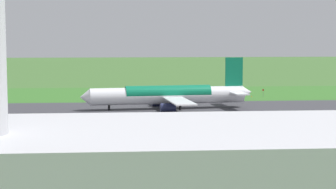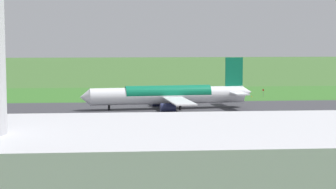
{
  "view_description": "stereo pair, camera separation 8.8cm",
  "coord_description": "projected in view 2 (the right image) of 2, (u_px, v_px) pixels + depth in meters",
  "views": [
    {
      "loc": [
        29.06,
        184.27,
        23.38
      ],
      "look_at": [
        13.49,
        0.0,
        4.5
      ],
      "focal_mm": 64.46,
      "sensor_mm": 36.0,
      "label": 1
    },
    {
      "loc": [
        28.97,
        184.28,
        23.38
      ],
      "look_at": [
        13.49,
        0.0,
        4.5
      ],
      "focal_mm": 64.46,
      "sensor_mm": 36.0,
      "label": 2
    }
  ],
  "objects": [
    {
      "name": "airliner_main",
      "position": [
        169.0,
        95.0,
        185.98
      ],
      "size": [
        54.14,
        44.39,
        15.88
      ],
      "color": "white",
      "rests_on": "ground"
    },
    {
      "name": "runway_asphalt",
      "position": [
        211.0,
        108.0,
        187.47
      ],
      "size": [
        600.0,
        38.51,
        0.06
      ],
      "primitive_type": "cube",
      "color": "#38383D",
      "rests_on": "ground"
    },
    {
      "name": "traffic_cone_orange",
      "position": [
        252.0,
        96.0,
        221.13
      ],
      "size": [
        0.4,
        0.4,
        0.55
      ],
      "primitive_type": "cone",
      "color": "orange",
      "rests_on": "ground"
    },
    {
      "name": "ground_plane",
      "position": [
        211.0,
        108.0,
        187.47
      ],
      "size": [
        800.0,
        800.0,
        0.0
      ],
      "primitive_type": "plane",
      "color": "#3D662D"
    },
    {
      "name": "no_stopping_sign",
      "position": [
        263.0,
        92.0,
        221.37
      ],
      "size": [
        0.6,
        0.1,
        2.85
      ],
      "color": "slate",
      "rests_on": "ground"
    },
    {
      "name": "grass_verge_foreground",
      "position": [
        196.0,
        97.0,
        222.21
      ],
      "size": [
        600.0,
        80.0,
        0.04
      ],
      "primitive_type": "cube",
      "color": "#346B27",
      "rests_on": "ground"
    },
    {
      "name": "apron_concrete",
      "position": [
        262.0,
        149.0,
        121.91
      ],
      "size": [
        440.0,
        110.0,
        0.05
      ],
      "primitive_type": "cube",
      "color": "gray",
      "rests_on": "ground"
    }
  ]
}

